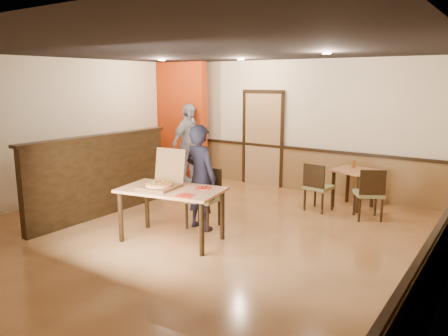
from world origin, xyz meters
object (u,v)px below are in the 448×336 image
object	(u,v)px
passerby	(189,144)
side_chair_right	(370,192)
main_table	(171,196)
diner	(201,177)
diner_chair	(205,195)
condiment	(354,164)
side_chair_left	(317,185)
side_table	(353,178)
pizza_box	(161,183)

from	to	relation	value
passerby	side_chair_right	bearing A→B (deg)	-96.99
main_table	diner	world-z (taller)	diner
diner_chair	diner	xyz separation A→B (m)	(0.02, -0.15, 0.33)
diner_chair	condiment	distance (m)	3.04
side_chair_left	diner	distance (m)	2.32
diner_chair	side_table	size ratio (longest dim) A/B	1.18
side_table	passerby	size ratio (longest dim) A/B	0.44
diner	condiment	world-z (taller)	diner
diner_chair	side_chair_left	size ratio (longest dim) A/B	1.07
diner	diner_chair	bearing A→B (deg)	-72.20
condiment	main_table	bearing A→B (deg)	-115.37
side_chair_left	condiment	size ratio (longest dim) A/B	5.93
diner_chair	side_table	bearing A→B (deg)	49.00
side_chair_left	diner	xyz separation A→B (m)	(-1.17, -1.97, 0.36)
passerby	condiment	size ratio (longest dim) A/B	12.24
main_table	side_table	bearing A→B (deg)	52.36
diner_chair	condiment	world-z (taller)	diner_chair
condiment	side_chair_right	bearing A→B (deg)	-53.94
main_table	passerby	distance (m)	3.85
side_chair_left	side_chair_right	xyz separation A→B (m)	(0.94, 0.01, 0.01)
diner_chair	side_chair_right	distance (m)	2.81
side_chair_right	condiment	size ratio (longest dim) A/B	6.02
diner_chair	side_chair_left	world-z (taller)	diner_chair
diner	pizza_box	world-z (taller)	diner
main_table	passerby	bearing A→B (deg)	114.27
condiment	diner	bearing A→B (deg)	-120.31
main_table	condiment	size ratio (longest dim) A/B	10.83
passerby	diner	bearing A→B (deg)	-138.47
side_chair_left	side_chair_right	size ratio (longest dim) A/B	0.98
side_chair_left	pizza_box	distance (m)	3.03
main_table	diner_chair	world-z (taller)	diner_chair
pizza_box	diner_chair	bearing A→B (deg)	70.93
passerby	main_table	bearing A→B (deg)	-145.55
condiment	side_chair_left	bearing A→B (deg)	-119.04
main_table	passerby	xyz separation A→B (m)	(-2.20, 3.15, 0.23)
side_chair_right	condiment	bearing A→B (deg)	-85.07
passerby	pizza_box	distance (m)	3.77
side_chair_right	passerby	world-z (taller)	passerby
diner	side_chair_left	bearing A→B (deg)	-111.87
main_table	diner_chair	size ratio (longest dim) A/B	1.71
main_table	diner	xyz separation A→B (m)	(0.02, 0.68, 0.15)
pizza_box	diner	bearing A→B (deg)	66.81
side_table	side_chair_left	bearing A→B (deg)	-126.72
side_table	passerby	xyz separation A→B (m)	(-3.86, -0.12, 0.37)
side_chair_right	passerby	size ratio (longest dim) A/B	0.49
side_table	pizza_box	xyz separation A→B (m)	(-1.83, -3.29, 0.32)
diner_chair	side_table	distance (m)	2.94
side_table	pizza_box	world-z (taller)	pizza_box
diner	pizza_box	size ratio (longest dim) A/B	2.52
diner	pizza_box	bearing A→B (deg)	83.21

